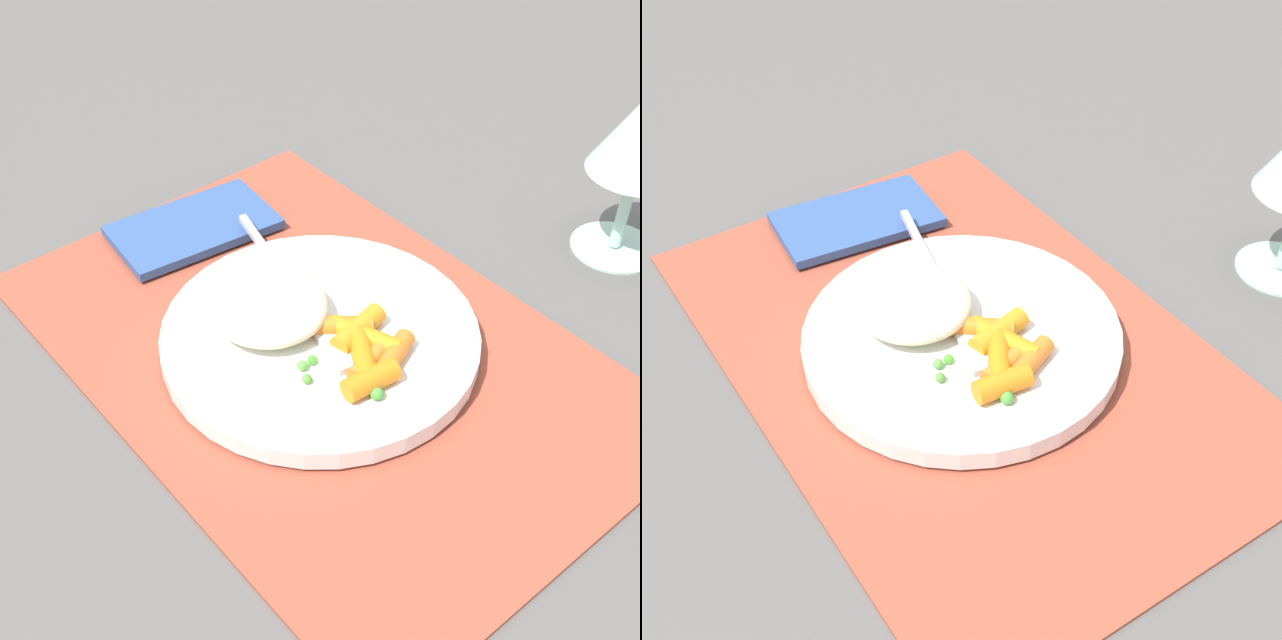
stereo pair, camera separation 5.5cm
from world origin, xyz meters
The scene contains 8 objects.
ground_plane centered at (0.00, 0.00, 0.00)m, with size 2.40×2.40×0.00m, color #565451.
placemat centered at (0.00, 0.00, 0.00)m, with size 0.47×0.31×0.01m, color #9E4733.
plate centered at (0.00, 0.00, 0.01)m, with size 0.23×0.23×0.02m, color white.
rice_mound centered at (-0.03, -0.02, 0.04)m, with size 0.09×0.09×0.03m, color beige.
carrot_portion centered at (0.04, 0.01, 0.03)m, with size 0.09×0.07×0.02m.
pea_scatter centered at (0.04, -0.01, 0.03)m, with size 0.09×0.06×0.01m.
fork centered at (-0.03, 0.01, 0.02)m, with size 0.20×0.06×0.01m.
napkin centered at (-0.18, 0.01, 0.01)m, with size 0.08×0.14×0.01m, color #33518C.
Camera 2 is at (0.40, -0.26, 0.46)m, focal length 50.01 mm.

